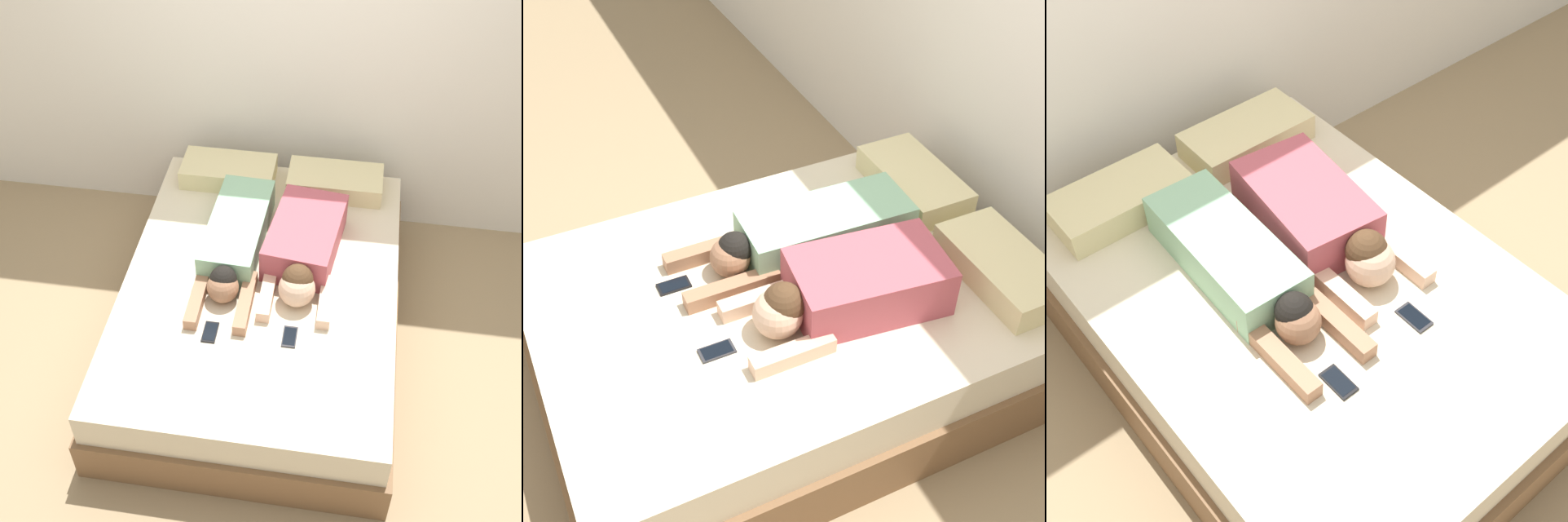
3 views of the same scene
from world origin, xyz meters
TOP-DOWN VIEW (x-y plane):
  - ground_plane at (0.00, 0.00)m, footprint 12.00×12.00m
  - bed at (0.00, 0.00)m, footprint 1.58×2.14m
  - pillow_head_left at (-0.34, 0.86)m, footprint 0.59×0.30m
  - pillow_head_right at (0.34, 0.86)m, footprint 0.59×0.30m
  - person_left at (-0.18, 0.18)m, footprint 0.34×1.09m
  - person_right at (0.22, 0.18)m, footprint 0.45×0.91m
  - cell_phone_left at (-0.20, -0.42)m, footprint 0.07×0.14m
  - cell_phone_right at (0.21, -0.39)m, footprint 0.07×0.14m

SIDE VIEW (x-z plane):
  - ground_plane at x=0.00m, z-range 0.00..0.00m
  - bed at x=0.00m, z-range 0.00..0.49m
  - cell_phone_left at x=-0.20m, z-range 0.49..0.50m
  - cell_phone_right at x=0.21m, z-range 0.49..0.50m
  - pillow_head_left at x=-0.34m, z-range 0.49..0.62m
  - pillow_head_right at x=0.34m, z-range 0.49..0.62m
  - person_left at x=-0.18m, z-range 0.48..0.68m
  - person_right at x=0.22m, z-range 0.48..0.72m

